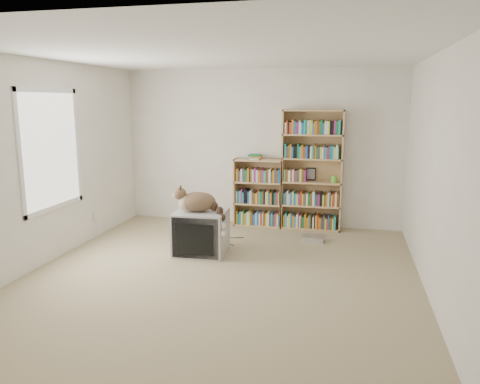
% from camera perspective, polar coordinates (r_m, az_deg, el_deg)
% --- Properties ---
extents(floor, '(4.50, 5.00, 0.01)m').
position_cam_1_polar(floor, '(5.50, -2.40, -10.29)').
color(floor, tan).
rests_on(floor, ground).
extents(wall_back, '(4.50, 0.02, 2.50)m').
position_cam_1_polar(wall_back, '(7.60, 2.59, 5.39)').
color(wall_back, white).
rests_on(wall_back, floor).
extents(wall_front, '(4.50, 0.02, 2.50)m').
position_cam_1_polar(wall_front, '(2.90, -15.95, -4.48)').
color(wall_front, white).
rests_on(wall_front, floor).
extents(wall_left, '(0.02, 5.00, 2.50)m').
position_cam_1_polar(wall_left, '(6.17, -23.10, 3.18)').
color(wall_left, white).
rests_on(wall_left, floor).
extents(wall_right, '(0.02, 5.00, 2.50)m').
position_cam_1_polar(wall_right, '(5.06, 22.84, 1.64)').
color(wall_right, white).
rests_on(wall_right, floor).
extents(ceiling, '(4.50, 5.00, 0.02)m').
position_cam_1_polar(ceiling, '(5.15, -2.63, 16.60)').
color(ceiling, white).
rests_on(ceiling, wall_back).
extents(window, '(0.02, 1.22, 1.52)m').
position_cam_1_polar(window, '(6.31, -22.05, 4.78)').
color(window, white).
rests_on(window, wall_left).
extents(crt_tv, '(0.69, 0.64, 0.58)m').
position_cam_1_polar(crt_tv, '(6.25, -4.76, -4.91)').
color(crt_tv, '#A5A5A8').
rests_on(crt_tv, floor).
extents(cat, '(0.77, 0.50, 0.57)m').
position_cam_1_polar(cat, '(6.09, -4.75, -1.58)').
color(cat, '#352115').
rests_on(cat, crt_tv).
extents(bookcase_tall, '(0.93, 0.30, 1.87)m').
position_cam_1_polar(bookcase_tall, '(7.40, 8.77, 2.27)').
color(bookcase_tall, tan).
rests_on(bookcase_tall, floor).
extents(bookcase_short, '(0.79, 0.30, 1.09)m').
position_cam_1_polar(bookcase_short, '(7.57, 2.31, -0.37)').
color(bookcase_short, tan).
rests_on(bookcase_short, floor).
extents(book_stack, '(0.18, 0.24, 0.08)m').
position_cam_1_polar(book_stack, '(7.46, 1.90, 4.31)').
color(book_stack, '#AE2F17').
rests_on(book_stack, bookcase_short).
extents(green_mug, '(0.09, 0.09, 0.10)m').
position_cam_1_polar(green_mug, '(7.37, 11.38, 1.57)').
color(green_mug, '#59CC3A').
rests_on(green_mug, bookcase_tall).
extents(framed_print, '(0.15, 0.05, 0.20)m').
position_cam_1_polar(framed_print, '(7.48, 8.65, 2.19)').
color(framed_print, black).
rests_on(framed_print, bookcase_tall).
extents(dvd_player, '(0.36, 0.28, 0.08)m').
position_cam_1_polar(dvd_player, '(6.89, 8.97, -5.63)').
color(dvd_player, silver).
rests_on(dvd_player, floor).
extents(wall_outlet, '(0.01, 0.08, 0.13)m').
position_cam_1_polar(wall_outlet, '(7.25, -17.28, -2.85)').
color(wall_outlet, silver).
rests_on(wall_outlet, wall_left).
extents(floor_cables, '(1.20, 0.70, 0.01)m').
position_cam_1_polar(floor_cables, '(6.95, 0.34, -5.65)').
color(floor_cables, black).
rests_on(floor_cables, floor).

